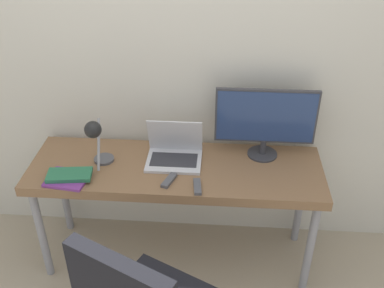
{
  "coord_description": "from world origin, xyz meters",
  "views": [
    {
      "loc": [
        0.26,
        -1.9,
        2.3
      ],
      "look_at": [
        0.1,
        0.25,
        0.92
      ],
      "focal_mm": 42.0,
      "sensor_mm": 36.0,
      "label": 1
    }
  ],
  "objects_px": {
    "monitor": "(266,120)",
    "book_stack": "(68,177)",
    "desk_lamp": "(96,137)",
    "laptop": "(174,153)"
  },
  "relations": [
    {
      "from": "desk_lamp",
      "to": "book_stack",
      "type": "distance_m",
      "value": 0.28
    },
    {
      "from": "book_stack",
      "to": "desk_lamp",
      "type": "bearing_deg",
      "value": 34.2
    },
    {
      "from": "laptop",
      "to": "monitor",
      "type": "xyz_separation_m",
      "value": [
        0.54,
        0.1,
        0.2
      ]
    },
    {
      "from": "book_stack",
      "to": "laptop",
      "type": "bearing_deg",
      "value": 22.7
    },
    {
      "from": "monitor",
      "to": "book_stack",
      "type": "height_order",
      "value": "monitor"
    },
    {
      "from": "laptop",
      "to": "desk_lamp",
      "type": "xyz_separation_m",
      "value": [
        -0.43,
        -0.14,
        0.18
      ]
    },
    {
      "from": "monitor",
      "to": "desk_lamp",
      "type": "xyz_separation_m",
      "value": [
        -0.96,
        -0.24,
        -0.02
      ]
    },
    {
      "from": "laptop",
      "to": "book_stack",
      "type": "height_order",
      "value": "laptop"
    },
    {
      "from": "monitor",
      "to": "book_stack",
      "type": "relative_size",
      "value": 2.24
    },
    {
      "from": "monitor",
      "to": "book_stack",
      "type": "xyz_separation_m",
      "value": [
        -1.12,
        -0.34,
        -0.23
      ]
    }
  ]
}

